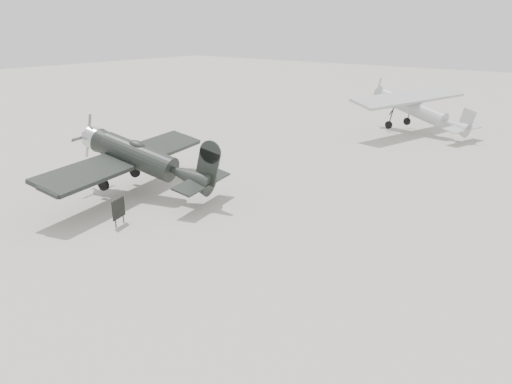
# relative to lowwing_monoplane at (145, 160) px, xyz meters

# --- Properties ---
(ground) EXTENTS (160.00, 160.00, 0.00)m
(ground) POSITION_rel_lowwing_monoplane_xyz_m (5.11, -1.22, -1.83)
(ground) COLOR gray
(ground) RESTS_ON ground
(lowwing_monoplane) EXTENTS (7.79, 10.78, 3.47)m
(lowwing_monoplane) POSITION_rel_lowwing_monoplane_xyz_m (0.00, 0.00, 0.00)
(lowwing_monoplane) COLOR black
(lowwing_monoplane) RESTS_ON ground
(highwing_monoplane) EXTENTS (8.59, 12.01, 3.39)m
(highwing_monoplane) POSITION_rel_lowwing_monoplane_xyz_m (4.81, 22.36, 0.29)
(highwing_monoplane) COLOR #9C9EA1
(highwing_monoplane) RESTS_ON ground
(sign_board) EXTENTS (0.32, 0.81, 1.21)m
(sign_board) POSITION_rel_lowwing_monoplane_xyz_m (2.06, -3.22, -1.11)
(sign_board) COLOR #333333
(sign_board) RESTS_ON ground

